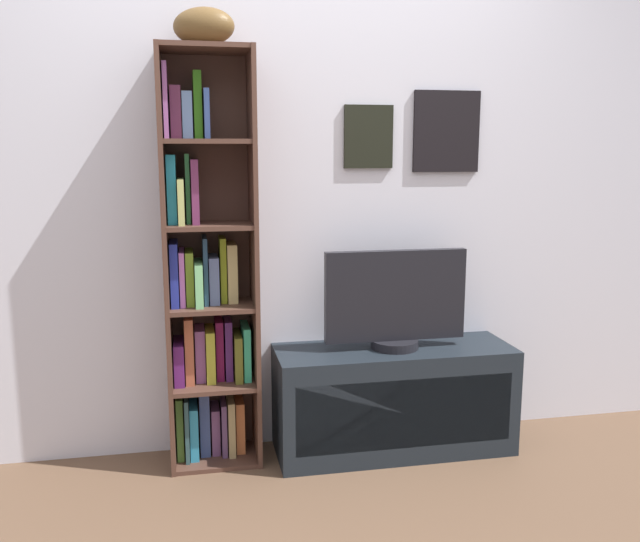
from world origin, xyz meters
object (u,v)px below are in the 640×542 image
Objects in this scene: bookshelf at (206,286)px; football at (204,27)px; tv_stand at (394,399)px; television at (396,301)px.

bookshelf is 1.10m from football.
television is (0.00, 0.00, 0.47)m from tv_stand.
tv_stand is at bearing -3.77° from football.
football is 1.86m from tv_stand.
bookshelf is at bearing 174.08° from tv_stand.
television is at bearing -3.69° from football.
football is at bearing -55.66° from bookshelf.
bookshelf is 7.09× the size of football.
football reaches higher than bookshelf.
tv_stand is (0.85, -0.09, -0.56)m from bookshelf.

